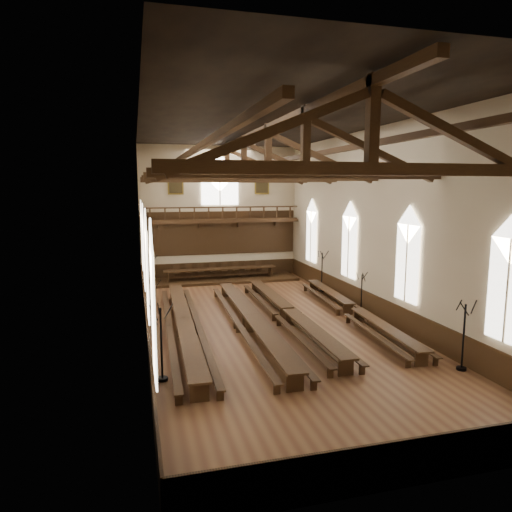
{
  "coord_description": "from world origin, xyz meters",
  "views": [
    {
      "loc": [
        -6.28,
        -21.44,
        6.9
      ],
      "look_at": [
        -0.2,
        1.5,
        3.32
      ],
      "focal_mm": 32.0,
      "sensor_mm": 36.0,
      "label": 1
    }
  ],
  "objects": [
    {
      "name": "ground",
      "position": [
        0.0,
        0.0,
        0.0
      ],
      "size": [
        26.0,
        26.0,
        0.0
      ],
      "primitive_type": "plane",
      "color": "brown",
      "rests_on": "ground"
    },
    {
      "name": "room_walls",
      "position": [
        0.0,
        0.0,
        6.46
      ],
      "size": [
        26.0,
        26.0,
        26.0
      ],
      "color": "#BDAE8E",
      "rests_on": "ground"
    },
    {
      "name": "wainscot_band",
      "position": [
        0.0,
        0.0,
        0.6
      ],
      "size": [
        12.0,
        26.0,
        1.2
      ],
      "color": "#362110",
      "rests_on": "ground"
    },
    {
      "name": "side_windows",
      "position": [
        -0.0,
        -0.0,
        3.74
      ],
      "size": [
        11.85,
        19.8,
        4.5
      ],
      "color": "white",
      "rests_on": "room_walls"
    },
    {
      "name": "end_window",
      "position": [
        0.0,
        12.9,
        7.22
      ],
      "size": [
        2.8,
        0.12,
        3.8
      ],
      "color": "white",
      "rests_on": "room_walls"
    },
    {
      "name": "minstrels_gallery",
      "position": [
        0.0,
        12.66,
        3.91
      ],
      "size": [
        11.8,
        1.24,
        3.7
      ],
      "color": "#3B2712",
      "rests_on": "room_walls"
    },
    {
      "name": "portraits",
      "position": [
        0.0,
        12.9,
        7.1
      ],
      "size": [
        7.75,
        0.09,
        1.45
      ],
      "color": "brown",
      "rests_on": "room_walls"
    },
    {
      "name": "roof_trusses",
      "position": [
        0.0,
        -0.0,
        8.22
      ],
      "size": [
        11.7,
        25.7,
        2.8
      ],
      "color": "#3B2712",
      "rests_on": "room_walls"
    },
    {
      "name": "refectory_row_a",
      "position": [
        -4.24,
        -0.41,
        0.59
      ],
      "size": [
        1.89,
        14.99,
        0.81
      ],
      "color": "#3B2712",
      "rests_on": "ground"
    },
    {
      "name": "refectory_row_b",
      "position": [
        -1.02,
        -0.55,
        0.58
      ],
      "size": [
        1.82,
        14.84,
        0.79
      ],
      "color": "#3B2712",
      "rests_on": "ground"
    },
    {
      "name": "refectory_row_c",
      "position": [
        1.17,
        0.11,
        0.56
      ],
      "size": [
        1.68,
        14.57,
        0.77
      ],
      "color": "#3B2712",
      "rests_on": "ground"
    },
    {
      "name": "refectory_row_d",
      "position": [
        4.75,
        -0.1,
        0.51
      ],
      "size": [
        1.87,
        14.04,
        0.7
      ],
      "color": "#3B2712",
      "rests_on": "ground"
    },
    {
      "name": "dais",
      "position": [
        -0.28,
        11.4,
        0.09
      ],
      "size": [
        11.4,
        2.81,
        0.19
      ],
      "primitive_type": "cube",
      "color": "#362110",
      "rests_on": "ground"
    },
    {
      "name": "high_table",
      "position": [
        -0.28,
        11.4,
        0.85
      ],
      "size": [
        8.4,
        1.22,
        0.79
      ],
      "color": "#3B2712",
      "rests_on": "dais"
    },
    {
      "name": "high_chairs",
      "position": [
        -0.28,
        12.22,
        0.75
      ],
      "size": [
        6.77,
        0.47,
        1.04
      ],
      "color": "#3B2712",
      "rests_on": "dais"
    },
    {
      "name": "candelabrum_left_near",
      "position": [
        -5.55,
        -5.49,
        0.87
      ],
      "size": [
        0.86,
        0.82,
        2.86
      ],
      "color": "black",
      "rests_on": "ground"
    },
    {
      "name": "candelabrum_left_mid",
      "position": [
        -5.55,
        1.41,
        0.71
      ],
      "size": [
        0.63,
        0.72,
        2.33
      ],
      "color": "black",
      "rests_on": "ground"
    },
    {
      "name": "candelabrum_left_far",
      "position": [
        -5.55,
        6.27,
        0.88
      ],
      "size": [
        0.86,
        0.84,
        2.88
      ],
      "color": "black",
      "rests_on": "ground"
    },
    {
      "name": "candelabrum_right_near",
      "position": [
        5.55,
        -7.44,
        0.83
      ],
      "size": [
        0.82,
        0.8,
        2.73
      ],
      "color": "black",
      "rests_on": "ground"
    },
    {
      "name": "candelabrum_right_mid",
      "position": [
        5.55,
        0.62,
        0.71
      ],
      "size": [
        0.71,
        0.66,
        2.33
      ],
      "color": "black",
      "rests_on": "ground"
    },
    {
      "name": "candelabrum_right_far",
      "position": [
        5.55,
        6.13,
        0.85
      ],
      "size": [
        0.77,
        0.86,
        2.79
      ],
      "color": "black",
      "rests_on": "ground"
    }
  ]
}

